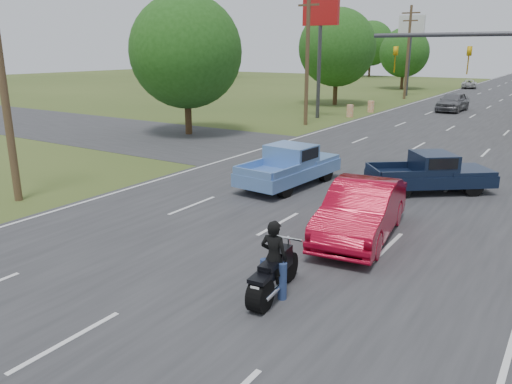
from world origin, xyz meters
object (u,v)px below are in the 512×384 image
Objects in this scene: motorcycle at (272,277)px; distant_car_grey at (453,102)px; red_convertible at (361,211)px; navy_pickup at (433,172)px; blue_pickup at (291,165)px; rider at (274,262)px; distant_car_white at (469,84)px.

distant_car_grey reaches higher than motorcycle.
red_convertible is 34.63m from distant_car_grey.
red_convertible is at bearing -43.19° from navy_pickup.
blue_pickup reaches higher than motorcycle.
navy_pickup reaches higher than motorcycle.
rider is at bearing -58.61° from blue_pickup.
distant_car_grey is at bearing 90.31° from red_convertible.
blue_pickup is 30.16m from distant_car_grey.
motorcycle is 0.47× the size of distant_car_grey.
red_convertible is 0.97× the size of blue_pickup.
red_convertible is at bearing 81.09° from motorcycle.
distant_car_grey is (-4.65, 38.95, 0.33)m from motorcycle.
navy_pickup is at bearing 89.65° from distant_car_white.
distant_car_white is at bearing 100.66° from distant_car_grey.
navy_pickup is at bearing 77.81° from red_convertible.
distant_car_white is at bearing 150.62° from navy_pickup.
rider is 0.36× the size of navy_pickup.
navy_pickup is 0.95× the size of distant_car_grey.
rider reaches higher than navy_pickup.
red_convertible is at bearing 88.32° from distant_car_white.
rider is (-0.01, 0.07, 0.34)m from motorcycle.
motorcycle is at bearing -80.61° from distant_car_grey.
navy_pickup is at bearing 80.18° from motorcycle.
navy_pickup is 1.11× the size of distant_car_white.
motorcycle is 9.85m from blue_pickup.
distant_car_white is at bearing 90.30° from red_convertible.
navy_pickup is (5.15, 2.14, -0.07)m from blue_pickup.
blue_pickup is (-4.66, 4.12, 0.02)m from red_convertible.
red_convertible is 1.18× the size of distant_car_white.
blue_pickup is 60.26m from distant_car_white.
rider reaches higher than motorcycle.
rider reaches higher than distant_car_white.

